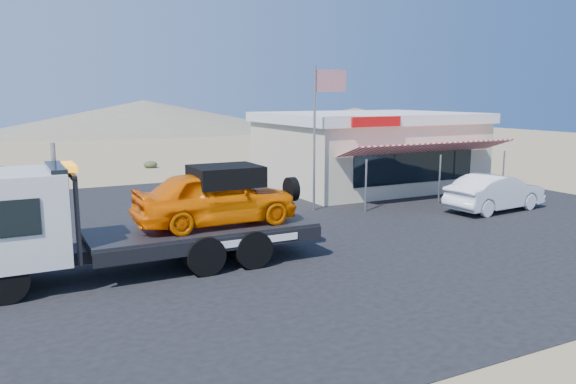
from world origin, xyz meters
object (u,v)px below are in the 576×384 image
at_px(tow_truck, 142,212).
at_px(white_sedan, 495,192).
at_px(flagpole, 319,121).
at_px(jerky_store, 367,149).

height_order(tow_truck, white_sedan, tow_truck).
xyz_separation_m(tow_truck, flagpole, (8.56, 5.03, 2.10)).
bearing_deg(flagpole, white_sedan, -28.44).
bearing_deg(flagpole, jerky_store, 38.79).
relative_size(white_sedan, jerky_store, 0.45).
distance_m(tow_truck, flagpole, 10.15).
distance_m(white_sedan, flagpole, 8.01).
bearing_deg(tow_truck, flagpole, 30.47).
relative_size(tow_truck, white_sedan, 1.98).
distance_m(tow_truck, white_sedan, 15.19).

